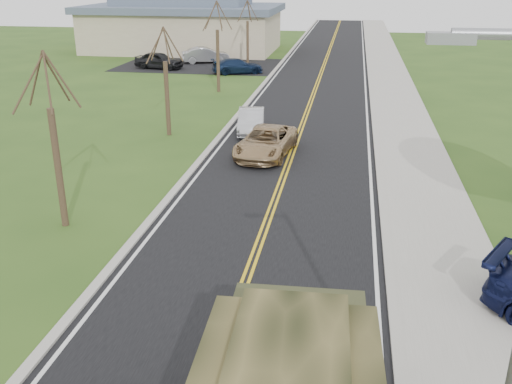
# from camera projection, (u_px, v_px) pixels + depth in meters

# --- Properties ---
(road) EXTENTS (8.00, 120.00, 0.01)m
(road) POSITION_uv_depth(u_px,v_px,m) (319.00, 80.00, 46.64)
(road) COLOR black
(road) RESTS_ON ground
(curb_right) EXTENTS (0.30, 120.00, 0.12)m
(curb_right) POSITION_uv_depth(u_px,v_px,m) (370.00, 81.00, 45.98)
(curb_right) COLOR #9E998E
(curb_right) RESTS_ON ground
(sidewalk_right) EXTENTS (3.20, 120.00, 0.10)m
(sidewalk_right) POSITION_uv_depth(u_px,v_px,m) (392.00, 82.00, 45.71)
(sidewalk_right) COLOR #9E998E
(sidewalk_right) RESTS_ON ground
(curb_left) EXTENTS (0.30, 120.00, 0.10)m
(curb_left) POSITION_uv_depth(u_px,v_px,m) (269.00, 78.00, 47.26)
(curb_left) COLOR #9E998E
(curb_left) RESTS_ON ground
(bare_tree_a) EXTENTS (1.93, 2.26, 6.08)m
(bare_tree_a) POSITION_uv_depth(u_px,v_px,m) (56.00, 154.00, 19.21)
(bare_tree_a) COLOR #38281C
(bare_tree_a) RESTS_ON ground
(bare_tree_b) EXTENTS (1.83, 2.14, 5.73)m
(bare_tree_b) POSITION_uv_depth(u_px,v_px,m) (167.00, 90.00, 30.29)
(bare_tree_b) COLOR #38281C
(bare_tree_b) RESTS_ON ground
(bare_tree_c) EXTENTS (2.04, 2.39, 6.42)m
(bare_tree_c) POSITION_uv_depth(u_px,v_px,m) (218.00, 54.00, 41.20)
(bare_tree_c) COLOR #38281C
(bare_tree_c) RESTS_ON ground
(bare_tree_d) EXTENTS (1.88, 2.20, 5.91)m
(bare_tree_d) POSITION_uv_depth(u_px,v_px,m) (248.00, 38.00, 52.30)
(bare_tree_d) COLOR #38281C
(bare_tree_d) RESTS_ON ground
(commercial_building) EXTENTS (25.50, 21.50, 5.65)m
(commercial_building) POSITION_uv_depth(u_px,v_px,m) (184.00, 26.00, 62.80)
(commercial_building) COLOR tan
(commercial_building) RESTS_ON ground
(suv_champagne) EXTENTS (2.82, 5.16, 1.37)m
(suv_champagne) POSITION_uv_depth(u_px,v_px,m) (266.00, 142.00, 27.48)
(suv_champagne) COLOR tan
(suv_champagne) RESTS_ON ground
(sedan_silver) EXTENTS (1.91, 4.10, 1.30)m
(sedan_silver) POSITION_uv_depth(u_px,v_px,m) (251.00, 121.00, 31.41)
(sedan_silver) COLOR #B4B5B9
(sedan_silver) RESTS_ON ground
(lot_car_dark) EXTENTS (4.67, 2.54, 1.51)m
(lot_car_dark) POSITION_uv_depth(u_px,v_px,m) (159.00, 60.00, 51.68)
(lot_car_dark) COLOR black
(lot_car_dark) RESTS_ON ground
(lot_car_silver) EXTENTS (4.79, 3.12, 1.49)m
(lot_car_silver) POSITION_uv_depth(u_px,v_px,m) (205.00, 55.00, 54.96)
(lot_car_silver) COLOR #9E9EA3
(lot_car_silver) RESTS_ON ground
(lot_car_navy) EXTENTS (4.76, 3.39, 1.28)m
(lot_car_navy) POSITION_uv_depth(u_px,v_px,m) (238.00, 66.00, 49.35)
(lot_car_navy) COLOR #0F1D38
(lot_car_navy) RESTS_ON ground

